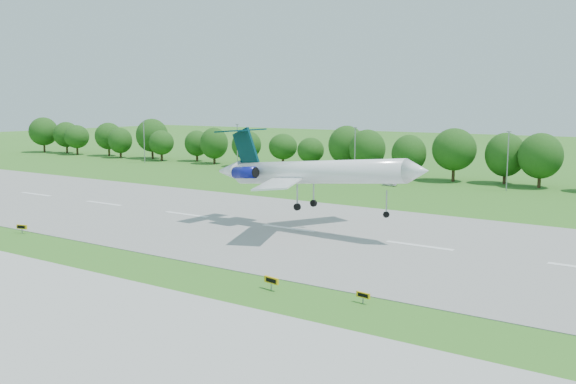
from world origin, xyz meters
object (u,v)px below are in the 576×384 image
(airliner, at_px, (306,171))
(service_vehicle_b, at_px, (389,183))
(taxi_sign_left, at_px, (22,227))
(service_vehicle_a, at_px, (238,168))

(airliner, distance_m, service_vehicle_b, 52.73)
(airliner, bearing_deg, taxi_sign_left, -140.86)
(taxi_sign_left, height_order, service_vehicle_b, taxi_sign_left)
(service_vehicle_a, bearing_deg, airliner, -116.16)
(airliner, xyz_separation_m, service_vehicle_a, (-57.40, 56.29, -7.89))
(taxi_sign_left, xyz_separation_m, service_vehicle_b, (20.61, 74.58, -0.32))
(taxi_sign_left, xyz_separation_m, service_vehicle_a, (-25.65, 79.95, -0.29))
(airliner, relative_size, taxi_sign_left, 20.29)
(taxi_sign_left, bearing_deg, service_vehicle_b, 60.57)
(taxi_sign_left, height_order, service_vehicle_a, taxi_sign_left)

